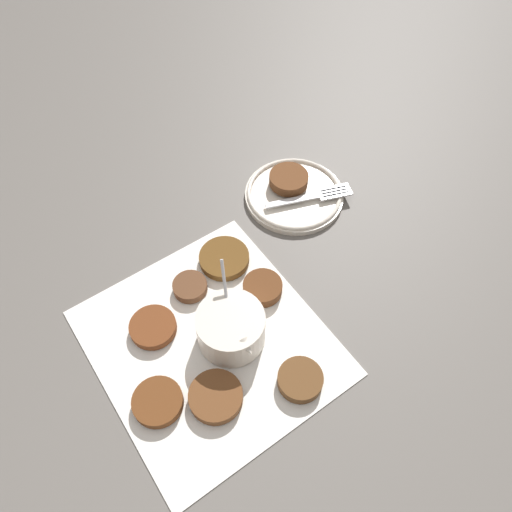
% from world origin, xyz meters
% --- Properties ---
extents(ground_plane, '(4.00, 4.00, 0.00)m').
position_xyz_m(ground_plane, '(0.00, 0.00, 0.00)').
color(ground_plane, '#605B56').
extents(napkin, '(0.38, 0.35, 0.00)m').
position_xyz_m(napkin, '(0.03, 0.01, 0.00)').
color(napkin, white).
rests_on(napkin, ground_plane).
extents(sauce_bowl, '(0.13, 0.10, 0.11)m').
position_xyz_m(sauce_bowl, '(0.04, 0.05, 0.03)').
color(sauce_bowl, silver).
rests_on(sauce_bowl, napkin).
extents(fritter_0, '(0.06, 0.06, 0.02)m').
position_xyz_m(fritter_0, '(-0.01, 0.13, 0.01)').
color(fritter_0, '#5B331A').
rests_on(fritter_0, napkin).
extents(fritter_1, '(0.06, 0.06, 0.02)m').
position_xyz_m(fritter_1, '(-0.07, 0.03, 0.01)').
color(fritter_1, brown).
rests_on(fritter_1, napkin).
extents(fritter_2, '(0.08, 0.08, 0.02)m').
position_xyz_m(fritter_2, '(0.11, -0.02, 0.01)').
color(fritter_2, brown).
rests_on(fritter_2, napkin).
extents(fritter_3, '(0.07, 0.07, 0.02)m').
position_xyz_m(fritter_3, '(0.15, 0.10, 0.01)').
color(fritter_3, brown).
rests_on(fritter_3, napkin).
extents(fritter_4, '(0.09, 0.09, 0.01)m').
position_xyz_m(fritter_4, '(-0.10, 0.11, 0.01)').
color(fritter_4, brown).
rests_on(fritter_4, napkin).
extents(fritter_5, '(0.07, 0.07, 0.02)m').
position_xyz_m(fritter_5, '(0.07, -0.09, 0.01)').
color(fritter_5, brown).
rests_on(fritter_5, napkin).
extents(fritter_6, '(0.07, 0.07, 0.01)m').
position_xyz_m(fritter_6, '(-0.04, -0.05, 0.01)').
color(fritter_6, brown).
rests_on(fritter_6, napkin).
extents(serving_plate, '(0.19, 0.19, 0.02)m').
position_xyz_m(serving_plate, '(-0.16, 0.29, 0.01)').
color(serving_plate, silver).
rests_on(serving_plate, ground_plane).
extents(fritter_on_plate, '(0.07, 0.07, 0.02)m').
position_xyz_m(fritter_on_plate, '(-0.18, 0.30, 0.03)').
color(fritter_on_plate, brown).
rests_on(fritter_on_plate, serving_plate).
extents(fork, '(0.07, 0.16, 0.00)m').
position_xyz_m(fork, '(-0.12, 0.32, 0.02)').
color(fork, silver).
rests_on(fork, serving_plate).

